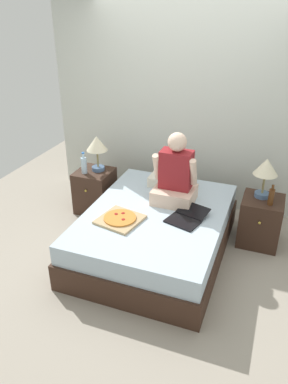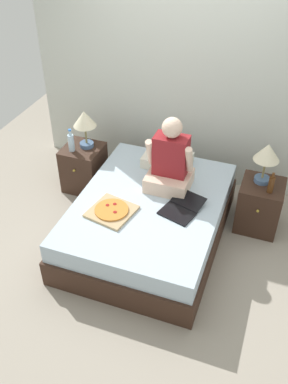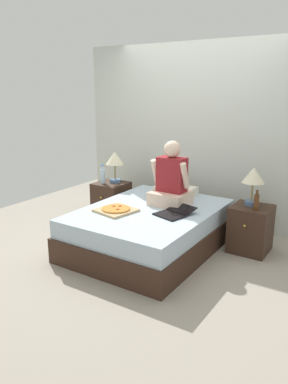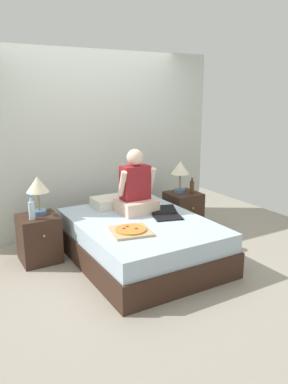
% 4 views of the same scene
% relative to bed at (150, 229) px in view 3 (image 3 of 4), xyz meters
% --- Properties ---
extents(ground_plane, '(5.71, 5.71, 0.00)m').
position_rel_bed_xyz_m(ground_plane, '(0.00, 0.00, -0.25)').
color(ground_plane, '#9E9384').
extents(wall_back, '(3.71, 0.12, 2.50)m').
position_rel_bed_xyz_m(wall_back, '(0.00, 1.32, 1.00)').
color(wall_back, silver).
rests_on(wall_back, ground).
extents(bed, '(1.45, 1.91, 0.50)m').
position_rel_bed_xyz_m(bed, '(0.00, 0.00, 0.00)').
color(bed, '#382319').
rests_on(bed, ground).
extents(nightstand_left, '(0.44, 0.47, 0.55)m').
position_rel_bed_xyz_m(nightstand_left, '(-1.04, 0.59, 0.03)').
color(nightstand_left, '#382319').
rests_on(nightstand_left, ground).
extents(lamp_on_left_nightstand, '(0.26, 0.26, 0.45)m').
position_rel_bed_xyz_m(lamp_on_left_nightstand, '(-1.00, 0.64, 0.63)').
color(lamp_on_left_nightstand, '#4C6B93').
rests_on(lamp_on_left_nightstand, nightstand_left).
extents(water_bottle, '(0.07, 0.07, 0.28)m').
position_rel_bed_xyz_m(water_bottle, '(-1.12, 0.50, 0.42)').
color(water_bottle, silver).
rests_on(water_bottle, nightstand_left).
extents(nightstand_right, '(0.44, 0.47, 0.55)m').
position_rel_bed_xyz_m(nightstand_right, '(1.04, 0.59, 0.03)').
color(nightstand_right, '#382319').
rests_on(nightstand_right, ground).
extents(lamp_on_right_nightstand, '(0.26, 0.26, 0.45)m').
position_rel_bed_xyz_m(lamp_on_right_nightstand, '(1.01, 0.64, 0.63)').
color(lamp_on_right_nightstand, '#4C6B93').
rests_on(lamp_on_right_nightstand, nightstand_right).
extents(beer_bottle, '(0.06, 0.06, 0.23)m').
position_rel_bed_xyz_m(beer_bottle, '(1.11, 0.49, 0.40)').
color(beer_bottle, '#512D14').
rests_on(beer_bottle, nightstand_right).
extents(pillow, '(0.52, 0.34, 0.12)m').
position_rel_bed_xyz_m(pillow, '(-0.03, 0.68, 0.31)').
color(pillow, silver).
rests_on(pillow, bed).
extents(person_seated, '(0.47, 0.40, 0.78)m').
position_rel_bed_xyz_m(person_seated, '(0.11, 0.31, 0.54)').
color(person_seated, beige).
rests_on(person_seated, bed).
extents(laptop, '(0.42, 0.49, 0.07)m').
position_rel_bed_xyz_m(laptop, '(0.33, -0.04, 0.27)').
color(laptop, black).
rests_on(laptop, bed).
extents(pizza_box, '(0.47, 0.47, 0.05)m').
position_rel_bed_xyz_m(pizza_box, '(-0.28, -0.29, 0.27)').
color(pizza_box, tan).
rests_on(pizza_box, bed).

